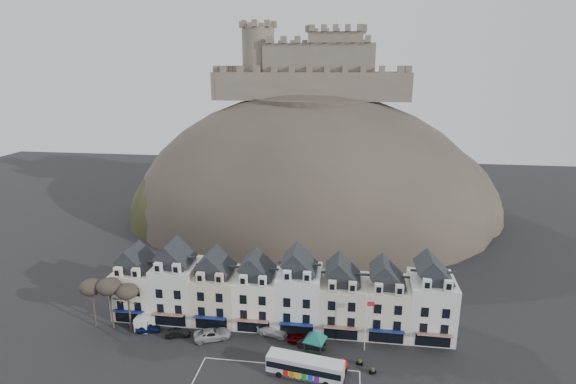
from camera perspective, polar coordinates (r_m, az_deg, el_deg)
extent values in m
cube|color=silver|center=(64.71, -1.49, -23.02)|extent=(22.00, 7.50, 0.01)
cube|color=white|center=(81.65, -18.29, -11.69)|extent=(6.80, 8.00, 8.00)
cube|color=black|center=(79.46, -18.61, -8.35)|extent=(6.80, 5.76, 2.80)
cube|color=white|center=(77.37, -20.77, -9.48)|extent=(1.20, 0.80, 1.60)
cube|color=white|center=(76.03, -18.76, -9.73)|extent=(1.20, 0.80, 1.60)
cube|color=black|center=(79.79, -19.41, -14.69)|extent=(5.10, 0.06, 2.20)
cube|color=navy|center=(78.65, -19.72, -14.10)|extent=(5.10, 1.29, 0.43)
cube|color=silver|center=(78.76, -13.78, -11.89)|extent=(6.80, 8.00, 9.20)
cube|color=black|center=(76.30, -14.06, -8.02)|extent=(6.80, 5.76, 2.80)
cube|color=silver|center=(73.97, -16.17, -9.21)|extent=(1.20, 0.80, 1.60)
cube|color=silver|center=(72.86, -13.98, -9.44)|extent=(1.20, 0.80, 1.60)
cube|color=black|center=(77.12, -14.73, -15.40)|extent=(5.10, 0.06, 2.20)
cube|color=maroon|center=(75.94, -15.00, -14.81)|extent=(5.10, 1.29, 0.43)
cube|color=beige|center=(76.94, -8.91, -12.80)|extent=(6.80, 8.00, 8.00)
cube|color=black|center=(74.62, -9.08, -9.29)|extent=(6.80, 5.76, 2.80)
cube|color=beige|center=(72.11, -11.06, -10.58)|extent=(1.20, 0.80, 1.60)
cube|color=beige|center=(71.25, -8.74, -10.80)|extent=(1.20, 0.80, 1.60)
cube|color=black|center=(74.97, -9.73, -16.05)|extent=(5.10, 0.06, 2.20)
cube|color=navy|center=(73.75, -9.93, -15.46)|extent=(5.10, 1.29, 0.43)
cube|color=white|center=(75.41, -3.82, -13.26)|extent=(6.80, 8.00, 8.00)
cube|color=black|center=(73.04, -3.89, -9.69)|extent=(6.80, 5.76, 2.80)
cube|color=white|center=(70.32, -5.70, -11.06)|extent=(1.20, 0.80, 1.60)
cube|color=white|center=(69.73, -3.26, -11.25)|extent=(1.20, 0.80, 1.60)
cube|color=black|center=(73.39, -4.43, -16.61)|extent=(5.10, 0.06, 2.20)
cube|color=maroon|center=(72.15, -4.57, -16.02)|extent=(5.10, 1.29, 0.43)
cube|color=white|center=(74.17, 1.47, -13.23)|extent=(6.80, 8.00, 9.20)
cube|color=black|center=(71.55, 1.50, -9.16)|extent=(6.80, 5.76, 2.80)
cube|color=white|center=(68.62, -0.10, -10.57)|extent=(1.20, 0.80, 1.60)
cube|color=white|center=(68.31, 2.43, -10.71)|extent=(1.20, 0.80, 1.60)
cube|color=black|center=(72.42, 1.08, -17.05)|extent=(5.10, 0.06, 2.20)
cube|color=navy|center=(71.16, 1.02, -16.46)|extent=(5.10, 1.29, 0.43)
cube|color=beige|center=(74.13, 6.85, -13.90)|extent=(6.80, 8.00, 8.00)
cube|color=black|center=(71.72, 6.99, -10.28)|extent=(6.80, 5.76, 2.80)
cube|color=beige|center=(68.65, 5.65, -11.76)|extent=(1.20, 0.80, 1.60)
cube|color=beige|center=(68.64, 8.20, -11.86)|extent=(1.20, 0.80, 1.60)
cube|color=black|center=(72.08, 6.71, -17.34)|extent=(5.10, 0.06, 2.20)
cube|color=maroon|center=(70.82, 6.73, -16.75)|extent=(5.10, 1.29, 0.43)
cube|color=silver|center=(74.42, 12.25, -14.04)|extent=(6.80, 8.00, 8.00)
cube|color=black|center=(72.02, 12.50, -10.44)|extent=(6.80, 5.76, 2.80)
cube|color=silver|center=(68.82, 11.44, -11.95)|extent=(1.20, 0.80, 1.60)
cube|color=silver|center=(69.11, 13.97, -11.99)|extent=(1.20, 0.80, 1.60)
cube|color=black|center=(72.38, 12.36, -17.47)|extent=(5.10, 0.06, 2.20)
cube|color=navy|center=(71.12, 12.46, -16.89)|extent=(5.10, 1.29, 0.43)
cube|color=white|center=(75.04, 17.61, -13.66)|extent=(6.80, 8.00, 9.20)
cube|color=black|center=(72.45, 17.99, -9.65)|extent=(6.80, 5.76, 2.80)
cube|color=white|center=(69.12, 17.23, -11.13)|extent=(1.20, 0.80, 1.60)
cube|color=white|center=(69.70, 19.70, -11.13)|extent=(1.20, 0.80, 1.60)
cube|color=black|center=(73.31, 17.91, -17.45)|extent=(5.10, 0.06, 2.20)
cube|color=maroon|center=(72.07, 18.09, -16.87)|extent=(5.10, 1.29, 0.43)
ellipsoid|color=#39322C|center=(125.69, 2.67, -3.11)|extent=(96.00, 76.00, 68.00)
ellipsoid|color=#252E17|center=(123.91, -7.79, -3.52)|extent=(52.00, 44.00, 42.00)
ellipsoid|color=#39322C|center=(129.77, 13.46, -2.93)|extent=(56.00, 48.00, 46.00)
ellipsoid|color=#252E17|center=(113.03, -0.01, -5.29)|extent=(40.00, 28.00, 28.00)
ellipsoid|color=#39322C|center=(113.97, 7.15, -5.24)|extent=(36.00, 28.00, 24.00)
cylinder|color=#39322C|center=(119.38, 2.86, 11.12)|extent=(30.00, 30.00, 3.00)
cube|color=#6C5E52|center=(115.13, 2.71, 13.20)|extent=(48.00, 2.20, 7.00)
cube|color=#6C5E52|center=(135.04, 3.51, 13.55)|extent=(48.00, 2.20, 7.00)
cube|color=#6C5E52|center=(129.31, -7.82, 13.35)|extent=(2.20, 22.00, 7.00)
cube|color=#6C5E52|center=(125.39, 14.42, 12.94)|extent=(2.20, 22.00, 7.00)
cube|color=#6C5E52|center=(124.83, 4.13, 15.89)|extent=(28.00, 18.00, 10.00)
cube|color=#6C5E52|center=(126.64, 6.09, 16.52)|extent=(14.00, 12.00, 13.00)
cylinder|color=#6C5E52|center=(123.00, -3.76, 15.91)|extent=(8.40, 8.40, 18.00)
cylinder|color=silver|center=(127.11, 6.21, 20.58)|extent=(0.16, 0.16, 5.00)
cylinder|color=#392C24|center=(80.33, -23.39, -13.62)|extent=(0.32, 0.32, 5.74)
ellipsoid|color=#383028|center=(78.49, -23.72, -11.00)|extent=(3.61, 3.61, 2.54)
cylinder|color=#392C24|center=(78.83, -21.48, -13.87)|extent=(0.32, 0.32, 6.02)
ellipsoid|color=#383028|center=(76.88, -21.80, -11.06)|extent=(3.78, 3.78, 2.67)
cylinder|color=#392C24|center=(77.63, -19.46, -14.38)|extent=(0.32, 0.32, 5.46)
ellipsoid|color=#383028|center=(75.81, -19.73, -11.81)|extent=(3.43, 3.43, 2.42)
cube|color=#262628|center=(65.37, 2.16, -22.19)|extent=(10.67, 4.09, 0.47)
cube|color=silver|center=(64.54, 2.18, -21.22)|extent=(10.66, 4.05, 2.38)
cube|color=black|center=(64.46, 2.18, -21.13)|extent=(10.46, 4.08, 0.90)
cube|color=silver|center=(63.89, 2.19, -20.45)|extent=(10.44, 3.92, 0.24)
cube|color=orange|center=(63.13, 7.04, -21.26)|extent=(0.24, 1.13, 0.26)
cylinder|color=black|center=(63.94, 4.83, -23.14)|extent=(0.95, 0.45, 0.91)
cylinder|color=black|center=(65.59, 5.27, -22.00)|extent=(0.95, 0.45, 0.91)
cylinder|color=black|center=(65.26, -1.15, -22.15)|extent=(0.95, 0.45, 0.91)
cylinder|color=black|center=(66.88, -0.53, -21.08)|extent=(0.95, 0.45, 0.91)
cube|color=black|center=(70.58, 2.80, -18.24)|extent=(0.16, 0.16, 2.16)
cube|color=black|center=(69.96, 4.78, -18.63)|extent=(0.16, 0.16, 2.16)
cube|color=black|center=(68.69, 2.07, -19.30)|extent=(0.16, 0.16, 2.16)
cube|color=black|center=(68.05, 4.11, -19.71)|extent=(0.16, 0.16, 2.16)
cube|color=black|center=(68.70, 3.46, -18.23)|extent=(3.62, 3.62, 0.11)
cone|color=#145957|center=(68.25, 3.47, -17.66)|extent=(5.77, 5.77, 1.62)
cube|color=black|center=(66.57, 6.80, -21.58)|extent=(1.68, 1.68, 0.53)
sphere|color=#AC0E09|center=(66.00, 6.82, -20.92)|extent=(1.66, 1.66, 1.66)
cylinder|color=silver|center=(68.99, 9.81, -16.36)|extent=(0.12, 0.12, 8.24)
cube|color=red|center=(67.28, 10.44, -13.81)|extent=(1.13, 0.12, 0.72)
cube|color=white|center=(78.70, -17.43, -15.10)|extent=(2.29, 4.99, 2.25)
cube|color=black|center=(78.48, -17.46, -14.83)|extent=(2.04, 0.15, 0.96)
cube|color=black|center=(66.99, 10.69, -21.54)|extent=(1.00, 0.75, 0.45)
sphere|color=#252E17|center=(66.78, 10.71, -21.29)|extent=(0.63, 0.63, 0.63)
cube|color=black|center=(68.20, 9.07, -20.69)|extent=(0.96, 0.59, 0.45)
sphere|color=#252E17|center=(67.99, 9.09, -20.44)|extent=(0.63, 0.63, 0.63)
imported|color=#0B173B|center=(77.17, -17.37, -16.17)|extent=(3.99, 2.39, 1.27)
imported|color=black|center=(74.78, -13.81, -17.01)|extent=(4.02, 2.39, 1.25)
imported|color=#B1B4B9|center=(73.22, -9.60, -17.37)|extent=(6.11, 4.55, 1.56)
imported|color=silver|center=(73.23, -2.01, -17.20)|extent=(5.19, 3.03, 1.41)
imported|color=#540404|center=(71.43, 1.65, -18.14)|extent=(4.26, 2.01, 1.41)
imported|color=black|center=(70.50, 3.04, -18.67)|extent=(4.30, 1.72, 1.39)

